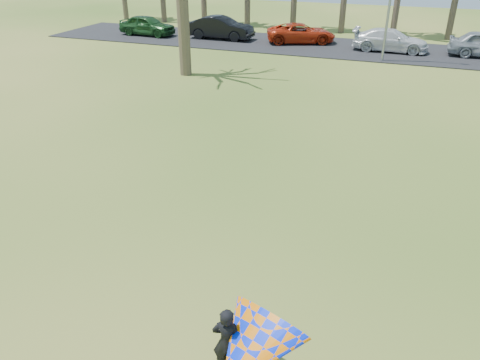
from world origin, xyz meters
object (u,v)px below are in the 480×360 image
(car_1, at_px, (221,28))
(car_2, at_px, (301,33))
(kite_flyer, at_px, (246,353))
(car_0, at_px, (147,25))
(car_3, at_px, (390,40))

(car_1, bearing_deg, car_2, -83.51)
(car_1, bearing_deg, kite_flyer, -156.41)
(car_0, height_order, car_3, car_0)
(car_0, xyz_separation_m, car_3, (18.09, 0.52, -0.04))
(car_1, distance_m, car_3, 12.18)
(car_3, relative_size, kite_flyer, 2.05)
(car_0, distance_m, car_3, 18.10)
(car_1, height_order, car_2, car_1)
(car_2, relative_size, car_3, 0.99)
(car_0, bearing_deg, car_1, -81.36)
(car_0, distance_m, kite_flyer, 32.91)
(car_0, bearing_deg, car_3, -85.27)
(car_2, bearing_deg, car_0, 74.42)
(kite_flyer, bearing_deg, car_3, 89.62)
(car_3, height_order, kite_flyer, kite_flyer)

